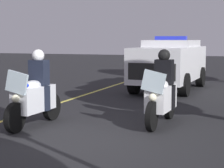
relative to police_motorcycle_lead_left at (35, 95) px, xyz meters
name	(u,v)px	position (x,y,z in m)	size (l,w,h in m)	color
ground_plane	(77,142)	(0.98, 1.48, -0.70)	(80.00, 80.00, 0.00)	black
police_motorcycle_lead_left	(35,95)	(0.00, 0.00, 0.00)	(2.14, 0.59, 1.72)	black
police_motorcycle_lead_right	(162,94)	(-1.13, 2.64, 0.00)	(2.14, 0.59, 1.72)	black
police_suv	(170,62)	(-7.47, 1.50, 0.37)	(4.97, 2.23, 2.05)	silver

